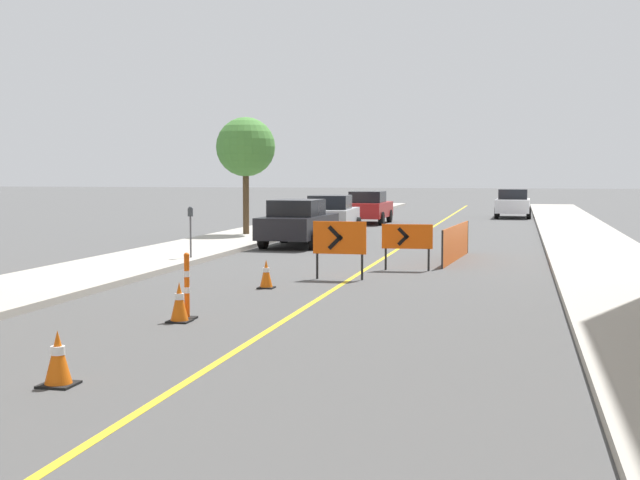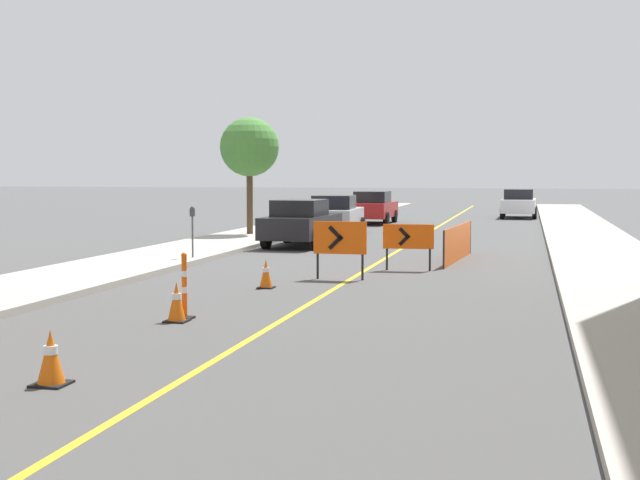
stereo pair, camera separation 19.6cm
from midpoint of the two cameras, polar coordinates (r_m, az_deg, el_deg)
The scene contains 16 objects.
lane_stripe at distance 32.03m, azimuth 5.51°, elevation -0.15°, with size 0.12×73.49×0.01m.
sidewalk_left at distance 33.37m, azimuth -5.18°, elevation 0.15°, with size 3.12×73.49×0.15m.
sidewalk_right at distance 31.87m, azimuth 16.71°, elevation -0.21°, with size 3.12×73.49×0.15m.
traffic_cone_third at distance 10.97m, azimuth -16.92°, elevation -7.26°, with size 0.40×0.40×0.66m.
traffic_cone_fourth at distance 15.10m, azimuth -9.36°, elevation -3.95°, with size 0.38×0.38×0.68m.
traffic_cone_fifth at distance 19.27m, azimuth -3.75°, elevation -2.19°, with size 0.35×0.35×0.63m.
delineator_post_rear at distance 15.36m, azimuth -8.88°, elevation -3.22°, with size 0.29×0.29×1.14m.
arrow_barricade_primary at distance 20.76m, azimuth 0.98°, elevation 0.04°, with size 1.26×0.09×1.36m.
arrow_barricade_secondary at distance 22.79m, azimuth 5.35°, elevation 0.13°, with size 1.30×0.15×1.18m.
safety_mesh_fence at distance 25.59m, azimuth 8.48°, elevation -0.18°, with size 0.43×4.79×1.01m.
parked_car_curb_near at distance 30.20m, azimuth -1.61°, elevation 1.11°, with size 1.96×4.37×1.59m.
parked_car_curb_mid at distance 35.99m, azimuth 0.56°, elevation 1.63°, with size 2.03×4.39×1.59m.
parked_car_curb_far at distance 43.68m, azimuth 2.98°, elevation 2.10°, with size 1.94×4.32×1.59m.
parked_car_opposite_side at distance 50.41m, azimuth 12.14°, elevation 2.31°, with size 1.94×4.33×1.59m.
parking_meter_near_curb at distance 24.90m, azimuth -8.52°, elevation 1.17°, with size 0.12×0.11×1.42m.
street_tree_left_near at distance 34.31m, azimuth -4.95°, elevation 5.92°, with size 2.26×2.26×4.47m.
Camera 1 is at (3.83, 5.03, 2.49)m, focal length 50.00 mm.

